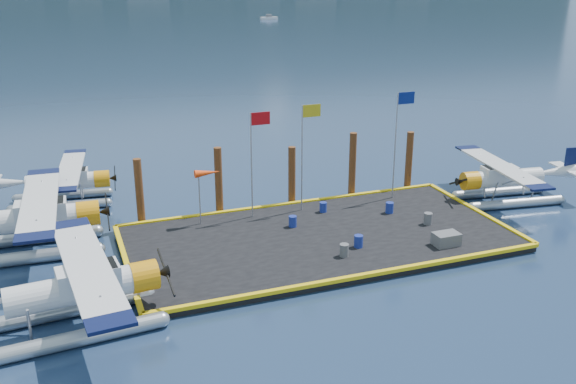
{
  "coord_description": "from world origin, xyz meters",
  "views": [
    {
      "loc": [
        -12.45,
        -28.66,
        13.92
      ],
      "look_at": [
        -1.02,
        2.0,
        2.3
      ],
      "focal_mm": 40.0,
      "sensor_mm": 36.0,
      "label": 1
    }
  ],
  "objects_px": {
    "piling_3": "(352,167)",
    "drum_2": "(428,219)",
    "piling_2": "(292,178)",
    "drum_3": "(344,250)",
    "flagpole_yellow": "(305,142)",
    "piling_0": "(140,194)",
    "seaplane_d": "(504,181)",
    "seaplane_c": "(66,184)",
    "piling_1": "(219,183)",
    "windsock": "(207,174)",
    "seaplane_a": "(79,293)",
    "flagpole_blue": "(399,130)",
    "flagpole_red": "(255,149)",
    "drum_1": "(358,241)",
    "piling_4": "(409,162)",
    "seaplane_b": "(33,223)",
    "drum_4": "(390,208)",
    "crate": "(446,239)",
    "drum_0": "(293,221)"
  },
  "relations": [
    {
      "from": "seaplane_d",
      "to": "drum_2",
      "type": "relative_size",
      "value": 14.1
    },
    {
      "from": "drum_1",
      "to": "piling_2",
      "type": "xyz_separation_m",
      "value": [
        -0.78,
        7.46,
        1.18
      ]
    },
    {
      "from": "flagpole_blue",
      "to": "flagpole_red",
      "type": "bearing_deg",
      "value": 180.0
    },
    {
      "from": "piling_0",
      "to": "piling_1",
      "type": "relative_size",
      "value": 0.95
    },
    {
      "from": "seaplane_a",
      "to": "seaplane_d",
      "type": "bearing_deg",
      "value": 98.7
    },
    {
      "from": "drum_1",
      "to": "windsock",
      "type": "xyz_separation_m",
      "value": [
        -6.31,
        5.86,
        2.51
      ]
    },
    {
      "from": "seaplane_a",
      "to": "flagpole_blue",
      "type": "height_order",
      "value": "flagpole_blue"
    },
    {
      "from": "drum_2",
      "to": "piling_3",
      "type": "xyz_separation_m",
      "value": [
        -1.73,
        6.05,
        1.42
      ]
    },
    {
      "from": "flagpole_red",
      "to": "piling_1",
      "type": "bearing_deg",
      "value": 136.85
    },
    {
      "from": "drum_3",
      "to": "piling_2",
      "type": "distance_m",
      "value": 8.28
    },
    {
      "from": "piling_2",
      "to": "drum_3",
      "type": "bearing_deg",
      "value": -92.5
    },
    {
      "from": "piling_0",
      "to": "drum_3",
      "type": "bearing_deg",
      "value": -43.44
    },
    {
      "from": "seaplane_b",
      "to": "flagpole_blue",
      "type": "distance_m",
      "value": 20.95
    },
    {
      "from": "piling_4",
      "to": "drum_4",
      "type": "bearing_deg",
      "value": -131.99
    },
    {
      "from": "drum_0",
      "to": "flagpole_yellow",
      "type": "height_order",
      "value": "flagpole_yellow"
    },
    {
      "from": "seaplane_d",
      "to": "drum_3",
      "type": "distance_m",
      "value": 13.66
    },
    {
      "from": "seaplane_a",
      "to": "drum_1",
      "type": "height_order",
      "value": "seaplane_a"
    },
    {
      "from": "crate",
      "to": "piling_1",
      "type": "relative_size",
      "value": 0.31
    },
    {
      "from": "windsock",
      "to": "seaplane_d",
      "type": "bearing_deg",
      "value": -6.77
    },
    {
      "from": "piling_3",
      "to": "piling_4",
      "type": "relative_size",
      "value": 1.07
    },
    {
      "from": "piling_2",
      "to": "piling_4",
      "type": "bearing_deg",
      "value": 0.0
    },
    {
      "from": "flagpole_blue",
      "to": "piling_1",
      "type": "height_order",
      "value": "flagpole_blue"
    },
    {
      "from": "seaplane_b",
      "to": "seaplane_c",
      "type": "height_order",
      "value": "seaplane_b"
    },
    {
      "from": "seaplane_a",
      "to": "piling_0",
      "type": "bearing_deg",
      "value": 153.9
    },
    {
      "from": "drum_1",
      "to": "seaplane_b",
      "type": "bearing_deg",
      "value": 158.95
    },
    {
      "from": "drum_4",
      "to": "piling_2",
      "type": "xyz_separation_m",
      "value": [
        -4.58,
        3.79,
        1.18
      ]
    },
    {
      "from": "piling_1",
      "to": "piling_3",
      "type": "relative_size",
      "value": 0.98
    },
    {
      "from": "seaplane_c",
      "to": "crate",
      "type": "height_order",
      "value": "seaplane_c"
    },
    {
      "from": "seaplane_c",
      "to": "drum_4",
      "type": "xyz_separation_m",
      "value": [
        17.32,
        -9.1,
        -0.61
      ]
    },
    {
      "from": "crate",
      "to": "piling_4",
      "type": "distance_m",
      "value": 9.35
    },
    {
      "from": "drum_1",
      "to": "drum_2",
      "type": "xyz_separation_m",
      "value": [
        4.95,
        1.41,
        0.01
      ]
    },
    {
      "from": "seaplane_b",
      "to": "flagpole_red",
      "type": "relative_size",
      "value": 1.78
    },
    {
      "from": "piling_3",
      "to": "drum_4",
      "type": "bearing_deg",
      "value": -81.24
    },
    {
      "from": "piling_3",
      "to": "drum_2",
      "type": "bearing_deg",
      "value": -74.02
    },
    {
      "from": "drum_2",
      "to": "drum_1",
      "type": "bearing_deg",
      "value": -164.08
    },
    {
      "from": "seaplane_c",
      "to": "piling_3",
      "type": "distance_m",
      "value": 17.58
    },
    {
      "from": "flagpole_yellow",
      "to": "piling_4",
      "type": "bearing_deg",
      "value": 11.6
    },
    {
      "from": "drum_1",
      "to": "flagpole_yellow",
      "type": "height_order",
      "value": "flagpole_yellow"
    },
    {
      "from": "piling_3",
      "to": "seaplane_a",
      "type": "bearing_deg",
      "value": -149.36
    },
    {
      "from": "seaplane_c",
      "to": "piling_0",
      "type": "xyz_separation_m",
      "value": [
        3.74,
        -5.3,
        0.67
      ]
    },
    {
      "from": "flagpole_yellow",
      "to": "piling_0",
      "type": "bearing_deg",
      "value": 170.14
    },
    {
      "from": "flagpole_yellow",
      "to": "piling_3",
      "type": "distance_m",
      "value": 4.75
    },
    {
      "from": "piling_4",
      "to": "piling_0",
      "type": "bearing_deg",
      "value": 180.0
    },
    {
      "from": "drum_1",
      "to": "flagpole_blue",
      "type": "relative_size",
      "value": 0.1
    },
    {
      "from": "drum_2",
      "to": "flagpole_yellow",
      "type": "xyz_separation_m",
      "value": [
        -5.53,
        4.45,
        3.79
      ]
    },
    {
      "from": "seaplane_a",
      "to": "piling_1",
      "type": "xyz_separation_m",
      "value": [
        8.33,
        9.97,
        0.48
      ]
    },
    {
      "from": "seaplane_d",
      "to": "drum_0",
      "type": "distance_m",
      "value": 13.94
    },
    {
      "from": "seaplane_b",
      "to": "drum_3",
      "type": "relative_size",
      "value": 16.8
    },
    {
      "from": "seaplane_d",
      "to": "flagpole_red",
      "type": "height_order",
      "value": "flagpole_red"
    },
    {
      "from": "piling_2",
      "to": "piling_3",
      "type": "xyz_separation_m",
      "value": [
        4.0,
        0.0,
        0.25
      ]
    }
  ]
}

